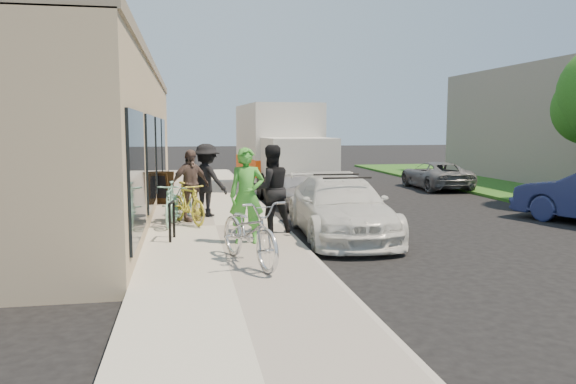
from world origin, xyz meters
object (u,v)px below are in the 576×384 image
bike_rack (172,217)px  woman_rider (247,196)px  far_car_gray (436,175)px  bystander_a (207,180)px  sedan_silver (295,189)px  cruiser_bike_a (171,204)px  cruiser_bike_b (181,202)px  moving_truck (281,153)px  sedan_white (340,207)px  man_standing (271,189)px  cruiser_bike_c (188,203)px  sandwich_board (161,188)px  tandem_bike (250,231)px  bystander_b (190,185)px

bike_rack → woman_rider: woman_rider is taller
far_car_gray → bystander_a: size_ratio=2.08×
sedan_silver → woman_rider: (-2.09, -5.83, 0.56)m
cruiser_bike_a → cruiser_bike_b: 0.81m
moving_truck → bystander_a: (-2.99, -6.25, -0.37)m
sedan_white → cruiser_bike_a: sedan_white is taller
far_car_gray → man_standing: (-7.82, -8.61, 0.56)m
woman_rider → cruiser_bike_c: size_ratio=1.15×
man_standing → bystander_a: man_standing is taller
sandwich_board → cruiser_bike_c: bearing=-57.6°
far_car_gray → woman_rider: (-8.44, -9.60, 0.55)m
sandwich_board → tandem_bike: size_ratio=0.45×
sandwich_board → woman_rider: woman_rider is taller
bike_rack → sandwich_board: sandwich_board is taller
sandwich_board → cruiser_bike_b: sandwich_board is taller
sandwich_board → cruiser_bike_a: cruiser_bike_a is taller
woman_rider → bystander_b: 3.02m
sandwich_board → tandem_bike: tandem_bike is taller
man_standing → bystander_b: 2.49m
bike_rack → moving_truck: (3.80, 9.20, 0.82)m
woman_rider → cruiser_bike_b: woman_rider is taller
man_standing → far_car_gray: bearing=-145.6°
tandem_bike → cruiser_bike_c: size_ratio=1.29×
cruiser_bike_b → cruiser_bike_a: bearing=-89.9°
bike_rack → tandem_bike: size_ratio=0.37×
bike_rack → tandem_bike: (1.32, -2.28, 0.08)m
woman_rider → moving_truck: bearing=81.1°
sedan_silver → man_standing: 5.09m
sedan_silver → cruiser_bike_c: 4.69m
woman_rider → far_car_gray: bearing=53.2°
far_car_gray → bike_rack: bearing=44.3°
moving_truck → bystander_b: 7.74m
bystander_a → cruiser_bike_c: bearing=106.9°
sedan_silver → bystander_b: size_ratio=1.78×
woman_rider → cruiser_bike_c: bearing=119.7°
man_standing → cruiser_bike_b: 2.87m
sedan_white → cruiser_bike_b: bearing=151.0°
cruiser_bike_c → bystander_b: bearing=53.7°
sandwich_board → cruiser_bike_b: size_ratio=0.58×
sedan_white → man_standing: (-1.54, 0.05, 0.43)m
cruiser_bike_a → cruiser_bike_c: 0.41m
sedan_white → tandem_bike: 3.51m
tandem_bike → cruiser_bike_b: bearing=85.7°
man_standing → cruiser_bike_c: (-1.76, 1.43, -0.45)m
cruiser_bike_a → sedan_white: bearing=-14.7°
sandwich_board → cruiser_bike_c: 3.67m
far_car_gray → cruiser_bike_b: size_ratio=2.37×
bike_rack → sandwich_board: size_ratio=0.83×
sedan_silver → cruiser_bike_c: size_ratio=1.89×
sedan_silver → cruiser_bike_c: cruiser_bike_c is taller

